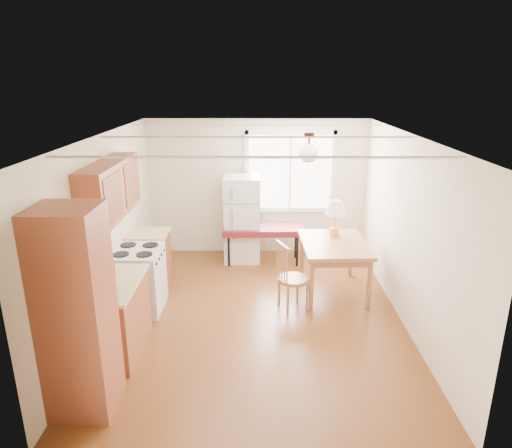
{
  "coord_description": "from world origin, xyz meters",
  "views": [
    {
      "loc": [
        0.04,
        -5.71,
        3.19
      ],
      "look_at": [
        -0.01,
        0.62,
        1.15
      ],
      "focal_mm": 32.0,
      "sensor_mm": 36.0,
      "label": 1
    }
  ],
  "objects_px": {
    "dining_table": "(334,249)",
    "bench": "(263,231)",
    "chair": "(287,272)",
    "refrigerator": "(242,219)"
  },
  "relations": [
    {
      "from": "dining_table",
      "to": "bench",
      "type": "bearing_deg",
      "value": 130.28
    },
    {
      "from": "dining_table",
      "to": "chair",
      "type": "bearing_deg",
      "value": -143.77
    },
    {
      "from": "bench",
      "to": "dining_table",
      "type": "height_order",
      "value": "dining_table"
    },
    {
      "from": "chair",
      "to": "refrigerator",
      "type": "bearing_deg",
      "value": 88.49
    },
    {
      "from": "chair",
      "to": "bench",
      "type": "bearing_deg",
      "value": 78.77
    },
    {
      "from": "refrigerator",
      "to": "dining_table",
      "type": "bearing_deg",
      "value": -42.92
    },
    {
      "from": "dining_table",
      "to": "chair",
      "type": "xyz_separation_m",
      "value": [
        -0.74,
        -0.58,
        -0.13
      ]
    },
    {
      "from": "dining_table",
      "to": "chair",
      "type": "distance_m",
      "value": 0.95
    },
    {
      "from": "bench",
      "to": "chair",
      "type": "bearing_deg",
      "value": -81.19
    },
    {
      "from": "bench",
      "to": "chair",
      "type": "xyz_separation_m",
      "value": [
        0.33,
        -1.76,
        -0.02
      ]
    }
  ]
}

